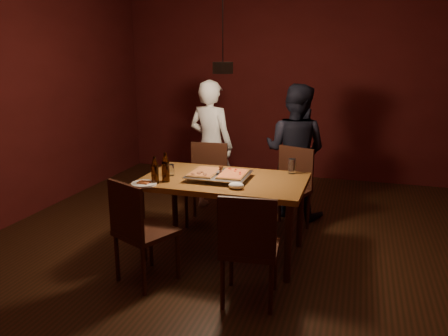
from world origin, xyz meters
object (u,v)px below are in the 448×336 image
(pizza_tray, at_px, (219,176))
(plate_slice, at_px, (144,184))
(chair_near_left, at_px, (137,223))
(chair_near_right, at_px, (249,240))
(chair_far_right, at_px, (290,181))
(beer_bottle_a, at_px, (155,170))
(chair_far_left, at_px, (207,176))
(dining_table, at_px, (224,186))
(beer_bottle_b, at_px, (165,167))
(diner_dark, at_px, (295,151))
(pendant_lamp, at_px, (223,67))
(diner_white, at_px, (211,146))

(pizza_tray, height_order, plate_slice, pizza_tray)
(chair_near_left, bearing_deg, chair_near_right, 21.61)
(chair_far_right, distance_m, chair_near_right, 1.64)
(chair_near_left, relative_size, beer_bottle_a, 2.23)
(chair_far_left, relative_size, chair_near_right, 1.00)
(dining_table, distance_m, chair_near_left, 0.92)
(beer_bottle_b, xyz_separation_m, diner_dark, (0.94, 1.53, -0.11))
(diner_dark, height_order, pendant_lamp, pendant_lamp)
(pizza_tray, relative_size, beer_bottle_a, 2.20)
(dining_table, relative_size, chair_far_left, 3.09)
(plate_slice, relative_size, pendant_lamp, 0.20)
(chair_far_left, bearing_deg, pendant_lamp, 112.30)
(diner_white, distance_m, pendant_lamp, 1.63)
(chair_far_left, relative_size, diner_white, 0.31)
(plate_slice, relative_size, diner_white, 0.14)
(beer_bottle_a, distance_m, diner_dark, 1.90)
(diner_dark, bearing_deg, pendant_lamp, 82.64)
(chair_far_left, height_order, beer_bottle_b, beer_bottle_b)
(beer_bottle_a, bearing_deg, diner_white, 90.43)
(beer_bottle_a, relative_size, diner_dark, 0.16)
(chair_far_left, xyz_separation_m, chair_far_right, (0.93, 0.06, 0.00))
(dining_table, relative_size, chair_far_right, 2.76)
(beer_bottle_b, height_order, plate_slice, beer_bottle_b)
(pendant_lamp, bearing_deg, chair_near_right, -60.73)
(chair_far_right, relative_size, chair_near_right, 1.12)
(chair_near_left, height_order, pendant_lamp, pendant_lamp)
(chair_near_left, bearing_deg, diner_dark, 89.19)
(chair_far_right, bearing_deg, plate_slice, 69.19)
(pizza_tray, distance_m, beer_bottle_b, 0.50)
(dining_table, distance_m, diner_dark, 1.36)
(chair_near_left, relative_size, diner_dark, 0.36)
(dining_table, relative_size, beer_bottle_a, 6.01)
(chair_near_left, xyz_separation_m, beer_bottle_b, (0.03, 0.50, 0.35))
(dining_table, distance_m, plate_slice, 0.74)
(chair_far_left, distance_m, chair_near_right, 1.81)
(chair_far_right, bearing_deg, beer_bottle_a, 69.87)
(beer_bottle_b, height_order, diner_dark, diner_dark)
(plate_slice, height_order, pendant_lamp, pendant_lamp)
(pizza_tray, xyz_separation_m, diner_dark, (0.51, 1.31, 0.00))
(chair_near_right, xyz_separation_m, diner_white, (-0.99, 2.02, 0.25))
(dining_table, relative_size, chair_near_left, 2.69)
(pendant_lamp, bearing_deg, chair_far_left, 119.12)
(plate_slice, bearing_deg, chair_far_right, 48.03)
(chair_far_left, bearing_deg, chair_far_right, 176.65)
(chair_far_left, distance_m, chair_near_left, 1.53)
(chair_far_right, xyz_separation_m, chair_near_right, (-0.05, -1.64, 0.00))
(chair_near_left, height_order, plate_slice, chair_near_left)
(beer_bottle_a, bearing_deg, chair_near_right, -25.53)
(beer_bottle_b, relative_size, pendant_lamp, 0.24)
(diner_white, bearing_deg, pendant_lamp, 126.24)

